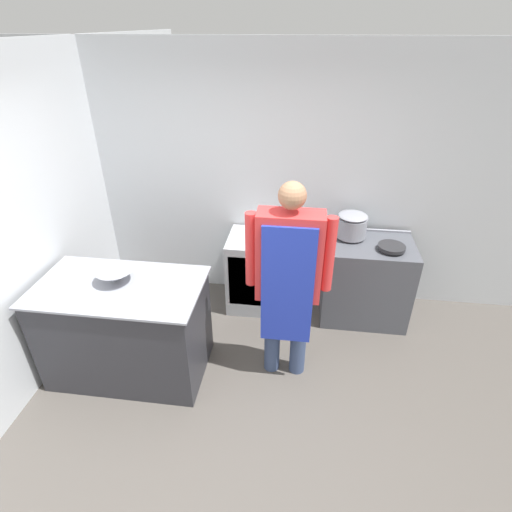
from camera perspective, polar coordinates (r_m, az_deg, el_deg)
name	(u,v)px	position (r m, az deg, el deg)	size (l,w,h in m)	color
ground_plane	(220,444)	(3.39, -5.20, -25.23)	(14.00, 14.00, 0.00)	#4C4742
wall_back	(256,180)	(4.29, 0.04, 10.77)	(8.00, 0.05, 2.70)	silver
wall_left	(39,217)	(3.91, -28.53, 4.89)	(0.05, 8.00, 2.70)	silver
prep_counter	(127,329)	(3.75, -17.94, -9.83)	(1.39, 0.79, 0.92)	#2D2D33
stove	(365,280)	(4.37, 15.31, -3.37)	(0.88, 0.63, 0.90)	#4C4F56
fridge_unit	(255,271)	(4.40, -0.19, -2.22)	(0.56, 0.57, 0.84)	#A8ADB2
person_cook	(288,274)	(3.21, 4.66, -2.55)	(0.70, 0.24, 1.83)	#38476B
mixing_bowl	(115,276)	(3.51, -19.47, -2.67)	(0.31, 0.31, 0.11)	gray
stock_pot	(352,225)	(4.16, 13.53, 4.35)	(0.30, 0.30, 0.25)	gray
saute_pan	(392,247)	(4.07, 18.81, 1.22)	(0.26, 0.26, 0.04)	#262628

